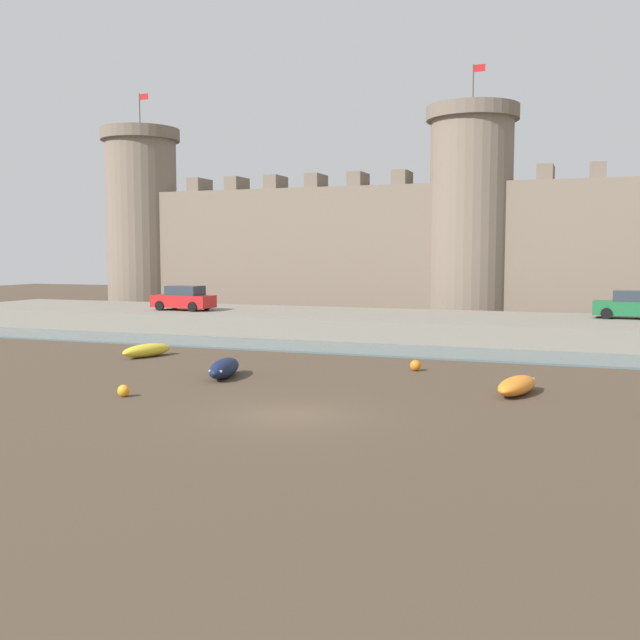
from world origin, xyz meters
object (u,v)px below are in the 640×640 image
Objects in this scene: rowboat_foreground_left at (224,368)px; car_quay_centre_west at (632,305)px; mooring_buoy_mid_mud at (415,365)px; rowboat_midflat_right at (517,385)px; rowboat_near_channel_right at (147,350)px; mooring_buoy_near_channel at (124,391)px; car_quay_east at (184,298)px.

rowboat_foreground_left is 0.77× the size of car_quay_centre_west.
mooring_buoy_mid_mud is (6.90, 4.43, -0.17)m from rowboat_foreground_left.
rowboat_midflat_right is 6.51× the size of mooring_buoy_mid_mud.
rowboat_midflat_right reaches higher than mooring_buoy_mid_mud.
car_quay_centre_west reaches higher than rowboat_near_channel_right.
rowboat_foreground_left is 8.20m from mooring_buoy_mid_mud.
mooring_buoy_mid_mud is (8.29, 9.34, 0.02)m from mooring_buoy_near_channel.
mooring_buoy_near_channel is 0.10× the size of car_quay_east.
rowboat_midflat_right is 27.79m from car_quay_east.
mooring_buoy_near_channel is 0.91× the size of mooring_buoy_mid_mud.
car_quay_centre_west is (17.40, 24.28, 1.88)m from mooring_buoy_near_channel.
rowboat_foreground_left is at bearing -54.58° from car_quay_east.
rowboat_near_channel_right is at bearing -178.78° from mooring_buoy_mid_mud.
mooring_buoy_mid_mud is 0.11× the size of car_quay_east.
rowboat_near_channel_right is 0.72× the size of car_quay_east.
car_quay_centre_west is (4.46, 18.98, 1.75)m from rowboat_midflat_right.
rowboat_near_channel_right is 0.72× the size of car_quay_centre_west.
rowboat_foreground_left is 5.10m from mooring_buoy_near_channel.
rowboat_foreground_left is (6.41, -4.15, 0.07)m from rowboat_near_channel_right.
car_quay_centre_west is at bearing 50.44° from rowboat_foreground_left.
rowboat_foreground_left is at bearing -32.89° from rowboat_near_channel_right.
rowboat_foreground_left is 7.48× the size of mooring_buoy_near_channel.
rowboat_foreground_left is at bearing 74.13° from mooring_buoy_near_channel.
rowboat_foreground_left is at bearing -147.28° from mooring_buoy_mid_mud.
rowboat_midflat_right is 7.12× the size of mooring_buoy_near_channel.
mooring_buoy_near_channel is at bearing -131.61° from mooring_buoy_mid_mud.
rowboat_near_channel_right is at bearing 119.00° from mooring_buoy_near_channel.
mooring_buoy_mid_mud is 21.70m from car_quay_east.
rowboat_foreground_left reaches higher than mooring_buoy_near_channel.
rowboat_near_channel_right is at bearing 147.11° from rowboat_foreground_left.
rowboat_foreground_left is 25.19m from car_quay_centre_west.
rowboat_midflat_right is 1.02× the size of rowboat_near_channel_right.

